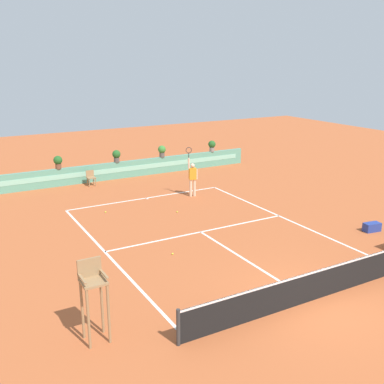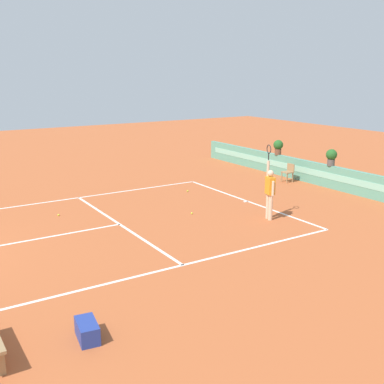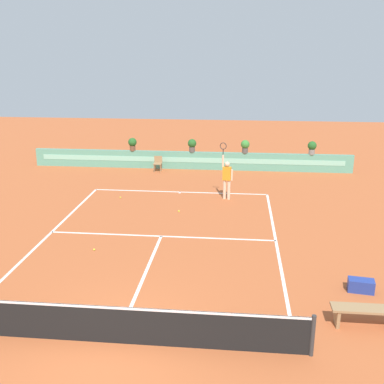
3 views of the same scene
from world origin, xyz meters
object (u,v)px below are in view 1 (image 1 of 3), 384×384
Objects in this scene: umpire_chair at (93,291)px; potted_plant_left at (58,161)px; potted_plant_far_right at (212,145)px; potted_plant_centre at (116,155)px; gear_bag at (372,227)px; tennis_ball_by_sideline at (177,212)px; tennis_ball_mid_court at (173,254)px; ball_kid_chair at (91,177)px; tennis_ball_near_baseline at (106,212)px; tennis_player at (192,177)px; potted_plant_right at (162,151)px.

potted_plant_left is (2.82, 15.13, 0.07)m from umpire_chair.
potted_plant_left is at bearing 180.00° from potted_plant_far_right.
gear_bag is at bearing -65.56° from potted_plant_centre.
gear_bag reaches higher than tennis_ball_by_sideline.
tennis_ball_mid_court is 4.75m from tennis_ball_by_sideline.
tennis_ball_by_sideline is (2.35, 4.13, 0.00)m from tennis_ball_mid_court.
umpire_chair is 2.52× the size of ball_kid_chair.
tennis_ball_near_baseline is at bearing 69.58° from umpire_chair.
tennis_ball_mid_court is at bearing 42.26° from umpire_chair.
ball_kid_chair is at bearing 88.21° from tennis_ball_mid_court.
tennis_ball_mid_court is 11.59m from potted_plant_left.
potted_plant_far_right is at bearing 48.75° from tennis_ball_by_sideline.
potted_plant_far_right is (6.60, 0.00, 0.00)m from potted_plant_centre.
umpire_chair is 10.13m from tennis_ball_near_baseline.
ball_kid_chair is 6.10m from tennis_player.
tennis_ball_by_sideline is 0.09× the size of potted_plant_far_right.
potted_plant_far_right is at bearing 4.96° from ball_kid_chair.
potted_plant_left reaches higher than tennis_ball_mid_court.
potted_plant_left is 1.00× the size of potted_plant_far_right.
potted_plant_right is at bearing 45.16° from tennis_ball_near_baseline.
potted_plant_centre is at bearing 67.64° from umpire_chair.
gear_bag is at bearing -13.18° from tennis_ball_mid_court.
potted_plant_left is (-5.50, 5.36, 0.36)m from tennis_player.
potted_plant_centre is (2.72, 5.71, 1.38)m from tennis_ball_near_baseline.
umpire_chair is 10.19m from tennis_ball_by_sideline.
tennis_ball_by_sideline is (2.01, -6.58, -0.44)m from ball_kid_chair.
tennis_player is 38.01× the size of tennis_ball_near_baseline.
umpire_chair is 2.96× the size of potted_plant_far_right.
gear_bag is 0.97× the size of potted_plant_left.
gear_bag is at bearing -54.67° from potted_plant_left.
tennis_player reaches higher than tennis_ball_near_baseline.
ball_kid_chair is 2.18m from potted_plant_centre.
potted_plant_far_right reaches higher than tennis_ball_near_baseline.
potted_plant_far_right is at bearing 50.01° from tennis_player.
gear_bag is (7.91, -12.64, -0.30)m from ball_kid_chair.
potted_plant_left is at bearing 79.44° from umpire_chair.
tennis_ball_near_baseline is 0.09× the size of potted_plant_right.
umpire_chair is 31.47× the size of tennis_ball_near_baseline.
umpire_chair reaches higher than tennis_ball_by_sideline.
potted_plant_centre is at bearing 21.76° from ball_kid_chair.
tennis_player reaches higher than ball_kid_chair.
umpire_chair is at bearing -106.96° from ball_kid_chair.
potted_plant_far_right is at bearing 87.78° from gear_bag.
ball_kid_chair is 12.50× the size of tennis_ball_near_baseline.
potted_plant_centre is 6.60m from potted_plant_far_right.
tennis_player reaches higher than potted_plant_centre.
tennis_ball_mid_court is at bearing -125.05° from tennis_player.
potted_plant_left is 6.36m from potted_plant_right.
tennis_ball_by_sideline is 7.44m from potted_plant_centre.
tennis_ball_by_sideline is at bearing -63.89° from potted_plant_left.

